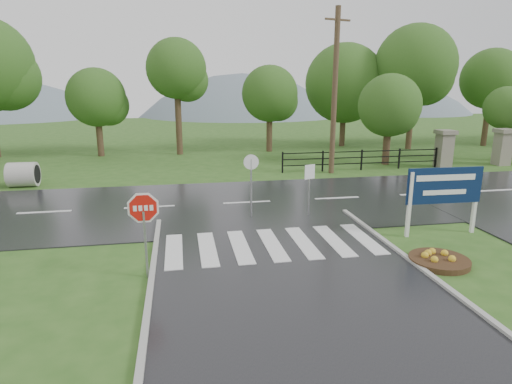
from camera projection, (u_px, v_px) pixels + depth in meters
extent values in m
plane|color=#2F581D|center=(326.00, 337.00, 8.49)|extent=(120.00, 120.00, 0.00)
cube|color=black|center=(247.00, 203.00, 18.04)|extent=(90.00, 8.00, 0.04)
cube|color=silver|center=(174.00, 251.00, 12.73)|extent=(0.50, 2.80, 0.02)
cube|color=silver|center=(208.00, 249.00, 12.90)|extent=(0.50, 2.80, 0.02)
cube|color=silver|center=(240.00, 246.00, 13.08)|extent=(0.50, 2.80, 0.02)
cube|color=silver|center=(272.00, 244.00, 13.25)|extent=(0.50, 2.80, 0.02)
cube|color=silver|center=(303.00, 242.00, 13.42)|extent=(0.50, 2.80, 0.02)
cube|color=silver|center=(334.00, 240.00, 13.59)|extent=(0.50, 2.80, 0.02)
cube|color=silver|center=(363.00, 238.00, 13.77)|extent=(0.50, 2.80, 0.02)
cube|color=gray|center=(444.00, 151.00, 25.76)|extent=(0.80, 0.80, 2.00)
cube|color=#6B6659|center=(446.00, 132.00, 25.49)|extent=(1.00, 1.00, 0.24)
cube|color=gray|center=(502.00, 149.00, 26.45)|extent=(0.80, 0.80, 2.00)
cube|color=#6B6659|center=(505.00, 131.00, 26.18)|extent=(1.00, 1.00, 0.24)
cube|color=black|center=(361.00, 163.00, 25.00)|extent=(9.50, 0.05, 0.05)
cube|color=black|center=(362.00, 157.00, 24.92)|extent=(9.50, 0.05, 0.05)
cube|color=black|center=(362.00, 151.00, 24.83)|extent=(9.50, 0.05, 0.05)
cube|color=black|center=(283.00, 162.00, 24.13)|extent=(0.08, 0.08, 1.20)
cube|color=black|center=(436.00, 157.00, 25.77)|extent=(0.08, 0.08, 1.20)
cube|color=black|center=(509.00, 155.00, 26.64)|extent=(0.08, 0.08, 1.20)
sphere|color=slate|center=(23.00, 207.00, 69.20)|extent=(40.00, 40.00, 40.00)
sphere|color=slate|center=(243.00, 213.00, 76.12)|extent=(48.00, 48.00, 48.00)
sphere|color=slate|center=(391.00, 183.00, 79.90)|extent=(36.00, 36.00, 36.00)
cylinder|color=#9E9B93|center=(23.00, 175.00, 20.88)|extent=(1.30, 1.20, 1.20)
cube|color=#939399|center=(146.00, 245.00, 10.91)|extent=(0.05, 0.05, 1.79)
cylinder|color=white|center=(143.00, 208.00, 10.68)|extent=(1.07, 0.02, 1.07)
cylinder|color=red|center=(143.00, 208.00, 10.67)|extent=(0.93, 0.03, 0.93)
cube|color=silver|center=(409.00, 205.00, 13.83)|extent=(0.11, 0.11, 2.17)
cube|color=silver|center=(475.00, 201.00, 14.24)|extent=(0.11, 0.11, 2.17)
cube|color=#0A1C43|center=(445.00, 186.00, 13.89)|extent=(2.60, 0.13, 1.19)
cube|color=white|center=(446.00, 178.00, 13.79)|extent=(2.06, 0.06, 0.20)
cube|color=white|center=(445.00, 192.00, 13.91)|extent=(1.52, 0.05, 0.16)
cylinder|color=#332111|center=(439.00, 261.00, 11.95)|extent=(1.64, 1.64, 0.16)
cube|color=#939399|center=(309.00, 192.00, 16.05)|extent=(0.04, 0.04, 1.88)
cube|color=white|center=(310.00, 172.00, 15.84)|extent=(0.43, 0.16, 0.54)
cylinder|color=#939399|center=(251.00, 189.00, 15.87)|extent=(0.07, 0.07, 2.23)
cylinder|color=white|center=(251.00, 162.00, 15.60)|extent=(0.56, 0.08, 0.56)
cylinder|color=#473523|center=(335.00, 93.00, 23.19)|extent=(0.29, 0.29, 8.85)
cube|color=brown|center=(338.00, 20.00, 22.28)|extent=(1.54, 0.52, 0.10)
cylinder|color=#3D2B1C|center=(387.00, 140.00, 26.55)|extent=(0.46, 0.46, 3.04)
sphere|color=#285319|center=(389.00, 105.00, 26.03)|extent=(3.80, 3.80, 3.80)
cylinder|color=#3D2B1C|center=(501.00, 139.00, 27.97)|extent=(0.40, 0.40, 2.85)
sphere|color=#285319|center=(506.00, 108.00, 27.48)|extent=(2.71, 2.71, 2.71)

